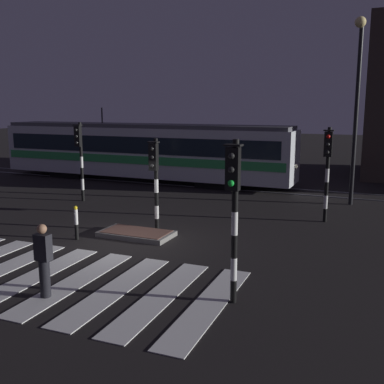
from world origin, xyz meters
name	(u,v)px	position (x,y,z in m)	size (l,w,h in m)	color
ground_plane	(125,244)	(0.00, 0.00, 0.00)	(120.00, 120.00, 0.00)	black
rail_near	(230,189)	(0.00, 10.26, 0.01)	(80.00, 0.12, 0.03)	#59595E
rail_far	(239,185)	(0.00, 11.70, 0.01)	(80.00, 0.12, 0.03)	#59595E
crosswalk_zebra	(55,279)	(0.00, -3.28, 0.01)	(8.99, 4.70, 0.02)	silver
traffic_island	(136,234)	(-0.08, 0.86, 0.09)	(2.41, 1.26, 0.18)	slate
traffic_light_corner_near_right	(234,198)	(4.52, -2.89, 2.37)	(0.36, 0.42, 3.59)	black
traffic_light_corner_far_right	(328,160)	(5.39, 5.26, 2.31)	(0.36, 0.42, 3.51)	black
traffic_light_median_centre	(155,171)	(0.27, 1.57, 2.11)	(0.36, 0.42, 3.20)	black
traffic_light_corner_far_left	(80,150)	(-5.24, 4.83, 2.33)	(0.36, 0.42, 3.54)	black
street_lamp_trackside_right	(357,92)	(6.00, 8.71, 4.84)	(0.44, 1.21, 7.70)	black
tram	(142,150)	(-5.59, 10.97, 1.75)	(17.63, 2.58, 4.15)	silver
pedestrian_waiting_at_kerb	(44,260)	(0.54, -4.25, 0.88)	(0.36, 0.24, 1.71)	black
bollard_island_edge	(76,223)	(-1.66, -0.23, 0.56)	(0.12, 0.12, 1.11)	black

